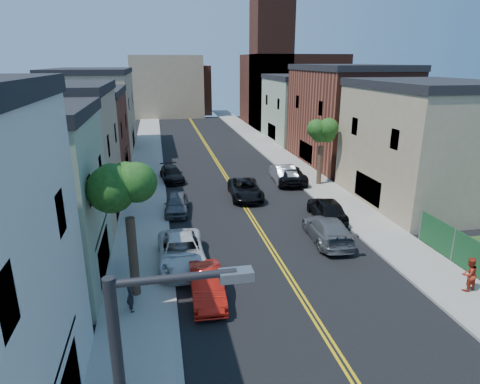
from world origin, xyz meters
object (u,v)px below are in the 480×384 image
silver_car_right (283,173)px  pedestrian_left (130,296)px  grey_car_left (177,204)px  grey_car_right (328,229)px  red_sedan (207,285)px  black_car_left (172,174)px  black_suv_lane (245,189)px  dark_car_right_far (289,174)px  black_car_right (327,209)px  pedestrian_right (469,274)px  white_pickup (181,252)px

silver_car_right → pedestrian_left: 23.32m
pedestrian_left → grey_car_left: bearing=-31.7°
grey_car_left → grey_car_right: bearing=-32.7°
red_sedan → black_car_left: size_ratio=0.94×
silver_car_right → black_suv_lane: (-4.54, -4.09, -0.09)m
dark_car_right_far → black_suv_lane: size_ratio=1.06×
grey_car_right → pedestrian_left: 13.15m
grey_car_right → silver_car_right: size_ratio=1.05×
black_car_right → pedestrian_right: pedestrian_right is taller
black_car_left → black_suv_lane: bearing=-54.2°
white_pickup → grey_car_right: (9.30, 1.38, 0.00)m
black_suv_lane → grey_car_left: bearing=-154.0°
grey_car_left → pedestrian_left: pedestrian_left is taller
grey_car_right → black_car_right: size_ratio=1.11×
red_sedan → silver_car_right: size_ratio=0.84×
grey_car_left → pedestrian_right: (13.47, -14.22, 0.30)m
black_car_left → pedestrian_right: 26.69m
pedestrian_left → white_pickup: bearing=-50.3°
pedestrian_left → pedestrian_right: pedestrian_right is taller
black_car_left → silver_car_right: 10.61m
pedestrian_left → red_sedan: bearing=-100.4°
white_pickup → grey_car_right: size_ratio=1.04×
pedestrian_left → pedestrian_right: 16.26m
pedestrian_right → silver_car_right: bearing=-90.3°
white_pickup → black_car_right: bearing=24.9°
grey_car_right → pedestrian_left: size_ratio=3.56×
red_sedan → white_pickup: bearing=105.9°
pedestrian_left → grey_car_right: bearing=-84.0°
silver_car_right → black_car_right: bearing=95.5°
grey_car_left → silver_car_right: size_ratio=0.83×
white_pickup → black_car_right: (10.73, 4.90, 0.05)m
dark_car_right_far → black_car_right: bearing=95.4°
pedestrian_left → black_suv_lane: bearing=-49.0°
black_suv_lane → pedestrian_left: pedestrian_left is taller
silver_car_right → dark_car_right_far: bearing=141.9°
black_car_left → dark_car_right_far: (10.82, -2.71, 0.13)m
black_car_left → silver_car_right: silver_car_right is taller
white_pickup → grey_car_left: (0.17, 8.45, -0.05)m
black_car_left → grey_car_left: bearing=-96.6°
black_suv_lane → white_pickup: bearing=-115.6°
black_car_right → pedestrian_right: (2.91, -10.67, 0.20)m
grey_car_right → pedestrian_right: 8.37m
grey_car_left → black_car_right: 11.14m
grey_car_left → black_car_left: grey_car_left is taller
white_pickup → black_car_left: 17.27m
black_car_right → dark_car_right_far: size_ratio=0.85×
pedestrian_right → dark_car_right_far: bearing=-91.4°
white_pickup → pedestrian_right: size_ratio=3.20×
red_sedan → pedestrian_left: (-3.52, -0.57, 0.20)m
red_sedan → dark_car_right_far: size_ratio=0.75×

